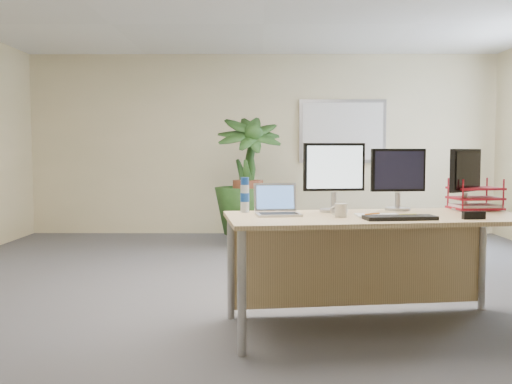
{
  "coord_description": "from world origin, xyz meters",
  "views": [
    {
      "loc": [
        -0.04,
        -4.63,
        1.24
      ],
      "look_at": [
        -0.08,
        0.35,
        0.89
      ],
      "focal_mm": 40.0,
      "sensor_mm": 36.0,
      "label": 1
    }
  ],
  "objects_px": {
    "desk": "(373,238)",
    "monitor_right": "(398,175)",
    "floor_plant": "(248,189)",
    "laptop": "(277,207)",
    "monitor_left": "(334,173)"
  },
  "relations": [
    {
      "from": "monitor_right",
      "to": "laptop",
      "type": "height_order",
      "value": "monitor_right"
    },
    {
      "from": "desk",
      "to": "laptop",
      "type": "relative_size",
      "value": 6.5
    },
    {
      "from": "floor_plant",
      "to": "monitor_left",
      "type": "relative_size",
      "value": 2.99
    },
    {
      "from": "monitor_left",
      "to": "laptop",
      "type": "xyz_separation_m",
      "value": [
        -0.42,
        -0.2,
        -0.23
      ]
    },
    {
      "from": "floor_plant",
      "to": "monitor_right",
      "type": "height_order",
      "value": "floor_plant"
    },
    {
      "from": "monitor_left",
      "to": "floor_plant",
      "type": "bearing_deg",
      "value": 101.83
    },
    {
      "from": "floor_plant",
      "to": "laptop",
      "type": "bearing_deg",
      "value": -85.52
    },
    {
      "from": "laptop",
      "to": "monitor_left",
      "type": "bearing_deg",
      "value": 24.88
    },
    {
      "from": "laptop",
      "to": "desk",
      "type": "bearing_deg",
      "value": 5.65
    },
    {
      "from": "desk",
      "to": "laptop",
      "type": "bearing_deg",
      "value": -174.35
    },
    {
      "from": "monitor_right",
      "to": "monitor_left",
      "type": "bearing_deg",
      "value": -165.94
    },
    {
      "from": "floor_plant",
      "to": "monitor_left",
      "type": "bearing_deg",
      "value": -78.17
    },
    {
      "from": "floor_plant",
      "to": "laptop",
      "type": "xyz_separation_m",
      "value": [
        0.28,
        -3.53,
        0.11
      ]
    },
    {
      "from": "desk",
      "to": "floor_plant",
      "type": "distance_m",
      "value": 3.6
    },
    {
      "from": "desk",
      "to": "monitor_right",
      "type": "bearing_deg",
      "value": 47.03
    }
  ]
}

